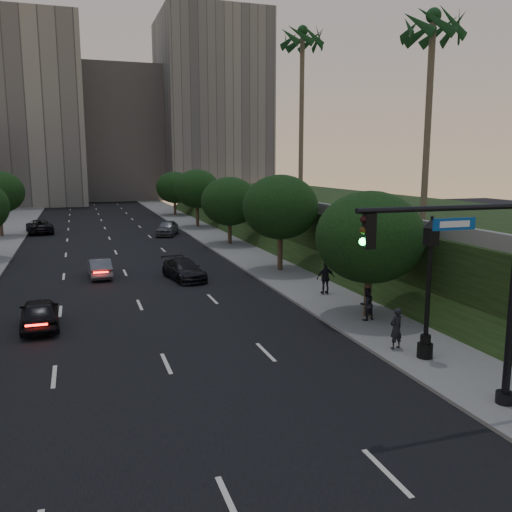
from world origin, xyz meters
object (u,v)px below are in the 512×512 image
object	(u,v)px
pedestrian_a	(396,328)
pedestrian_b	(367,304)
sedan_near_left	(39,313)
traffic_signal_mast	(484,296)
street_lamp	(428,295)
pedestrian_c	(326,278)
sedan_far_right	(167,228)
sedan_mid_left	(100,268)
sedan_near_right	(184,270)
sedan_far_left	(39,226)

from	to	relation	value
pedestrian_a	pedestrian_b	size ratio (longest dim) A/B	1.08
sedan_near_left	pedestrian_a	size ratio (longest dim) A/B	2.48
sedan_near_left	pedestrian_b	distance (m)	15.24
pedestrian_a	pedestrian_b	distance (m)	4.01
pedestrian_a	traffic_signal_mast	bearing A→B (deg)	69.78
traffic_signal_mast	street_lamp	bearing A→B (deg)	74.75
sedan_near_left	pedestrian_c	bearing A→B (deg)	-177.82
sedan_far_right	pedestrian_b	distance (m)	34.34
pedestrian_c	sedan_far_right	bearing A→B (deg)	-81.16
pedestrian_b	traffic_signal_mast	bearing A→B (deg)	69.45
pedestrian_b	sedan_near_left	bearing A→B (deg)	-26.67
sedan_near_left	pedestrian_b	xyz separation A→B (m)	(14.69, -4.04, 0.22)
sedan_mid_left	sedan_near_right	distance (m)	5.73
traffic_signal_mast	sedan_near_left	bearing A→B (deg)	134.55
sedan_near_right	street_lamp	bearing A→B (deg)	-81.11
street_lamp	pedestrian_c	distance (m)	10.67
sedan_far_left	pedestrian_a	distance (m)	46.74
sedan_near_right	sedan_far_right	bearing A→B (deg)	73.52
traffic_signal_mast	sedan_far_left	xyz separation A→B (m)	(-15.22, 49.40, -2.92)
sedan_mid_left	pedestrian_c	bearing A→B (deg)	139.44
sedan_near_right	pedestrian_a	xyz separation A→B (m)	(5.51, -16.20, 0.33)
traffic_signal_mast	pedestrian_a	size ratio (longest dim) A/B	4.16
sedan_near_right	pedestrian_b	size ratio (longest dim) A/B	2.92
sedan_near_right	sedan_far_left	bearing A→B (deg)	100.24
pedestrian_a	pedestrian_b	world-z (taller)	pedestrian_a
street_lamp	pedestrian_a	xyz separation A→B (m)	(-0.52, 1.23, -1.64)
sedan_near_left	sedan_far_right	xyz separation A→B (m)	(10.70, 30.06, 0.08)
sedan_far_left	sedan_near_right	distance (m)	29.63
pedestrian_b	sedan_mid_left	bearing A→B (deg)	-63.10
sedan_far_left	sedan_far_right	distance (m)	14.07
sedan_far_left	sedan_near_left	bearing A→B (deg)	85.45
sedan_near_left	sedan_far_right	bearing A→B (deg)	-112.47
sedan_mid_left	pedestrian_c	distance (m)	15.23
pedestrian_c	pedestrian_a	bearing A→B (deg)	81.96
sedan_mid_left	pedestrian_c	world-z (taller)	pedestrian_c
pedestrian_a	pedestrian_b	bearing A→B (deg)	-116.49
sedan_far_left	pedestrian_a	size ratio (longest dim) A/B	3.22
sedan_near_right	pedestrian_a	world-z (taller)	pedestrian_a
sedan_far_right	pedestrian_c	distance (m)	29.06
street_lamp	pedestrian_a	distance (m)	2.12
pedestrian_a	sedan_far_left	bearing A→B (deg)	-83.79
sedan_near_left	pedestrian_b	bearing A→B (deg)	161.73
street_lamp	pedestrian_c	world-z (taller)	street_lamp
sedan_far_left	pedestrian_a	xyz separation A→B (m)	(15.84, -43.97, 0.24)
street_lamp	pedestrian_a	world-z (taller)	street_lamp
sedan_far_left	sedan_near_right	world-z (taller)	sedan_far_left
sedan_mid_left	sedan_near_right	bearing A→B (deg)	152.11
sedan_near_left	sedan_near_right	size ratio (longest dim) A/B	0.92
sedan_near_left	pedestrian_c	world-z (taller)	pedestrian_c
traffic_signal_mast	sedan_far_right	distance (m)	43.60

